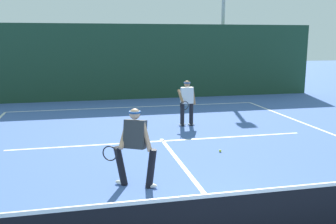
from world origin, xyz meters
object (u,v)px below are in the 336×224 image
Objects in this scene: light_pole at (223,12)px; player_far at (187,101)px; player_near at (135,144)px; tennis_ball at (220,151)px.

player_far is at bearing -118.75° from light_pole.
player_far is (2.43, 4.92, -0.03)m from player_near.
tennis_ball is 0.01× the size of light_pole.
light_pole is (3.85, 10.21, 4.21)m from tennis_ball.
player_near is 24.23× the size of tennis_ball.
light_pole is (6.33, 12.03, 3.37)m from player_near.
player_near is 0.23× the size of light_pole.
tennis_ball is at bearing -110.64° from light_pole.
light_pole reaches higher than player_far.
tennis_ball is (0.06, -3.10, -0.81)m from player_far.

